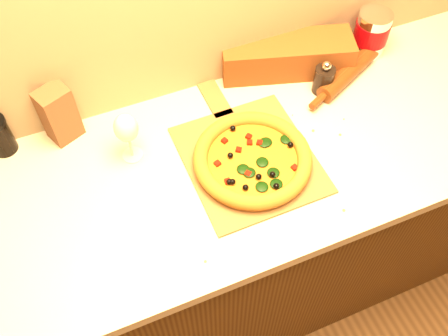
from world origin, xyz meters
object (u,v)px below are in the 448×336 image
(rolling_pin, at_px, (349,72))
(wine_glass, at_px, (126,129))
(pizza, at_px, (253,159))
(pepper_grinder, at_px, (324,79))
(coffee_canister, at_px, (371,33))
(pizza_peel, at_px, (247,155))

(rolling_pin, xyz_separation_m, wine_glass, (-0.74, -0.03, 0.09))
(pizza, relative_size, pepper_grinder, 2.79)
(pizza, height_order, pepper_grinder, pepper_grinder)
(coffee_canister, bearing_deg, wine_glass, -171.95)
(wine_glass, bearing_deg, pizza, -28.51)
(wine_glass, bearing_deg, pepper_grinder, 1.74)
(pizza_peel, xyz_separation_m, rolling_pin, (0.43, 0.16, 0.02))
(rolling_pin, xyz_separation_m, coffee_canister, (0.13, 0.09, 0.05))
(pepper_grinder, height_order, rolling_pin, pepper_grinder)
(rolling_pin, relative_size, wine_glass, 2.22)
(pizza, bearing_deg, rolling_pin, 24.79)
(pizza_peel, distance_m, coffee_canister, 0.62)
(pizza, xyz_separation_m, rolling_pin, (0.43, 0.20, -0.00))
(pizza_peel, bearing_deg, coffee_canister, 23.76)
(wine_glass, bearing_deg, rolling_pin, 2.63)
(rolling_pin, height_order, wine_glass, wine_glass)
(pizza_peel, distance_m, pizza, 0.04)
(pizza, relative_size, rolling_pin, 0.90)
(wine_glass, bearing_deg, pizza_peel, -23.03)
(pepper_grinder, xyz_separation_m, coffee_canister, (0.23, 0.10, 0.03))
(pepper_grinder, bearing_deg, rolling_pin, 8.01)
(pizza, distance_m, pepper_grinder, 0.38)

